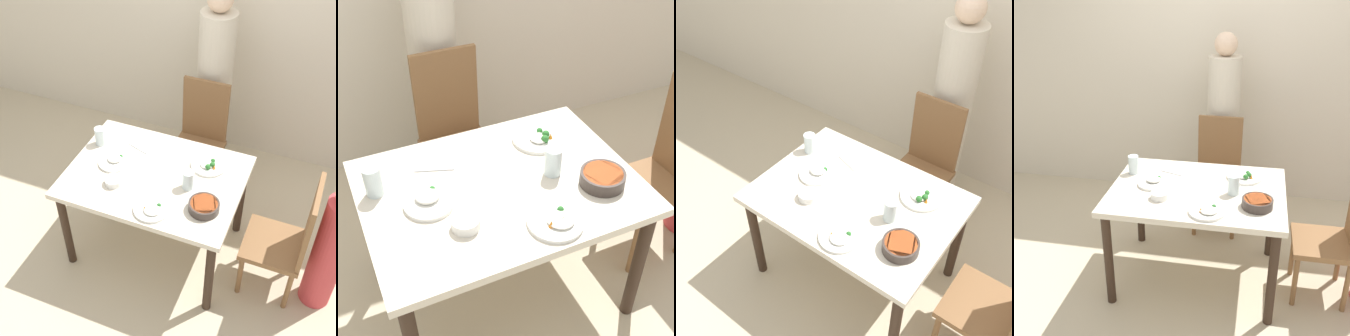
# 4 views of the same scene
# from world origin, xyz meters

# --- Properties ---
(ground_plane) EXTENTS (10.00, 10.00, 0.00)m
(ground_plane) POSITION_xyz_m (0.00, 0.00, 0.00)
(ground_plane) COLOR beige
(wall_back) EXTENTS (10.00, 0.06, 2.70)m
(wall_back) POSITION_xyz_m (0.00, 1.44, 1.35)
(wall_back) COLOR beige
(wall_back) RESTS_ON ground_plane
(dining_table) EXTENTS (1.18, 0.88, 0.74)m
(dining_table) POSITION_xyz_m (0.00, 0.00, 0.65)
(dining_table) COLOR beige
(dining_table) RESTS_ON ground_plane
(chair_adult_spot) EXTENTS (0.40, 0.40, 0.98)m
(chair_adult_spot) POSITION_xyz_m (0.06, 0.79, 0.51)
(chair_adult_spot) COLOR brown
(chair_adult_spot) RESTS_ON ground_plane
(chair_child_spot) EXTENTS (0.40, 0.40, 0.98)m
(chair_child_spot) POSITION_xyz_m (0.94, -0.01, 0.51)
(chair_child_spot) COLOR brown
(chair_child_spot) RESTS_ON ground_plane
(person_adult) EXTENTS (0.29, 0.29, 1.64)m
(person_adult) POSITION_xyz_m (0.06, 1.09, 0.77)
(person_adult) COLOR beige
(person_adult) RESTS_ON ground_plane
(bowl_curry) EXTENTS (0.20, 0.20, 0.06)m
(bowl_curry) POSITION_xyz_m (0.41, -0.18, 0.77)
(bowl_curry) COLOR #3D332D
(bowl_curry) RESTS_ON dining_table
(plate_rice_adult) EXTENTS (0.21, 0.21, 0.05)m
(plate_rice_adult) POSITION_xyz_m (-0.31, 0.01, 0.75)
(plate_rice_adult) COLOR white
(plate_rice_adult) RESTS_ON dining_table
(plate_rice_child) EXTENTS (0.23, 0.23, 0.05)m
(plate_rice_child) POSITION_xyz_m (0.11, -0.31, 0.75)
(plate_rice_child) COLOR white
(plate_rice_child) RESTS_ON dining_table
(plate_noodles) EXTENTS (0.25, 0.25, 0.06)m
(plate_noodles) POSITION_xyz_m (0.31, 0.22, 0.75)
(plate_noodles) COLOR white
(plate_noodles) RESTS_ON dining_table
(bowl_rice_small) EXTENTS (0.11, 0.11, 0.04)m
(bowl_rice_small) POSITION_xyz_m (-0.22, -0.18, 0.76)
(bowl_rice_small) COLOR white
(bowl_rice_small) RESTS_ON dining_table
(glass_water_tall) EXTENTS (0.08, 0.08, 0.13)m
(glass_water_tall) POSITION_xyz_m (0.25, -0.03, 0.81)
(glass_water_tall) COLOR silver
(glass_water_tall) RESTS_ON dining_table
(glass_water_short) EXTENTS (0.08, 0.08, 0.14)m
(glass_water_short) POSITION_xyz_m (-0.50, 0.16, 0.81)
(glass_water_short) COLOR silver
(glass_water_short) RESTS_ON dining_table
(fork_steel) EXTENTS (0.18, 0.08, 0.01)m
(fork_steel) POSITION_xyz_m (-0.23, 0.21, 0.74)
(fork_steel) COLOR silver
(fork_steel) RESTS_ON dining_table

